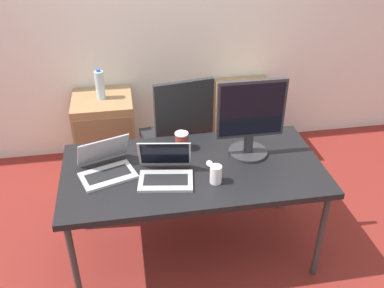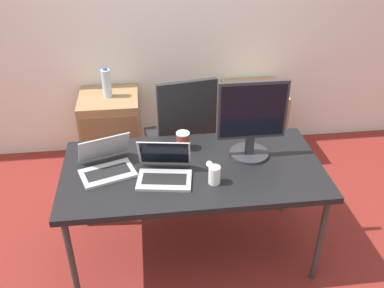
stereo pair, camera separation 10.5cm
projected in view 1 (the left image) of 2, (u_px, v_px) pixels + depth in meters
name	position (u px, v px, depth m)	size (l,w,h in m)	color
ground_plane	(193.00, 249.00, 3.09)	(14.00, 14.00, 0.00)	maroon
wall_back	(164.00, 13.00, 3.66)	(10.00, 0.05, 2.60)	silver
desk	(193.00, 173.00, 2.73)	(1.65, 0.82, 0.72)	black
office_chair	(177.00, 149.00, 3.48)	(0.56, 0.59, 1.08)	#232326
cabinet_left	(106.00, 132.00, 3.83)	(0.51, 0.51, 0.68)	#99754C
cabinet_right	(246.00, 121.00, 4.02)	(0.51, 0.51, 0.68)	#99754C
water_bottle	(100.00, 85.00, 3.59)	(0.08, 0.08, 0.26)	silver
laptop_left	(165.00, 171.00, 2.59)	(0.35, 0.33, 0.22)	#ADADB2
laptop_right	(106.00, 167.00, 2.64)	(0.38, 0.39, 0.21)	#ADADB2
monitor	(250.00, 119.00, 2.72)	(0.44, 0.26, 0.53)	#2D2D33
mouse	(210.00, 164.00, 2.72)	(0.04, 0.07, 0.03)	silver
coffee_cup_white	(216.00, 174.00, 2.55)	(0.07, 0.07, 0.11)	white
coffee_cup_brown	(182.00, 141.00, 2.87)	(0.09, 0.09, 0.12)	maroon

